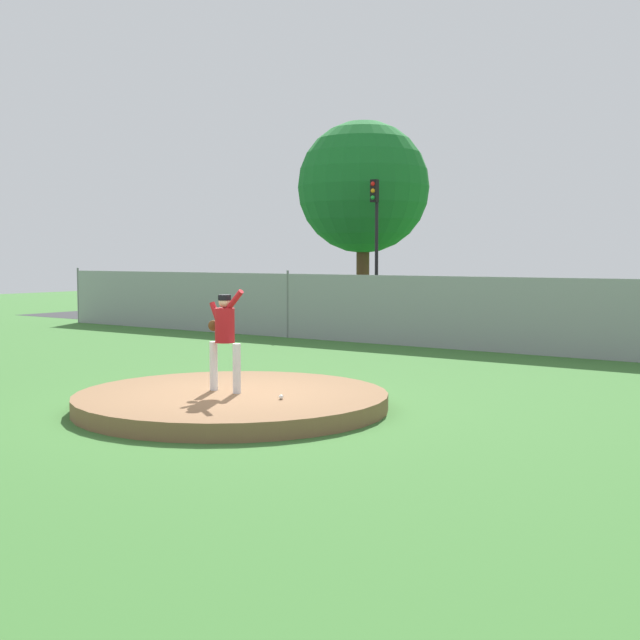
{
  "coord_description": "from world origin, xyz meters",
  "views": [
    {
      "loc": [
        8.96,
        -10.06,
        2.47
      ],
      "look_at": [
        0.46,
        1.81,
        1.36
      ],
      "focal_mm": 46.87,
      "sensor_mm": 36.0,
      "label": 1
    }
  ],
  "objects_px": {
    "pitcher_youth": "(224,332)",
    "parked_car_charcoal": "(323,301)",
    "traffic_cone_orange": "(324,323)",
    "traffic_light_near": "(376,225)",
    "baseball": "(281,397)",
    "parked_car_red": "(464,308)"
  },
  "relations": [
    {
      "from": "pitcher_youth",
      "to": "traffic_cone_orange",
      "type": "height_order",
      "value": "pitcher_youth"
    },
    {
      "from": "baseball",
      "to": "pitcher_youth",
      "type": "bearing_deg",
      "value": 177.55
    },
    {
      "from": "parked_car_red",
      "to": "traffic_light_near",
      "type": "bearing_deg",
      "value": 146.14
    },
    {
      "from": "baseball",
      "to": "parked_car_charcoal",
      "type": "xyz_separation_m",
      "value": [
        -9.77,
        14.84,
        0.53
      ]
    },
    {
      "from": "baseball",
      "to": "traffic_light_near",
      "type": "height_order",
      "value": "traffic_light_near"
    },
    {
      "from": "pitcher_youth",
      "to": "parked_car_charcoal",
      "type": "bearing_deg",
      "value": 120.06
    },
    {
      "from": "pitcher_youth",
      "to": "parked_car_charcoal",
      "type": "relative_size",
      "value": 0.35
    },
    {
      "from": "baseball",
      "to": "parked_car_red",
      "type": "xyz_separation_m",
      "value": [
        -4.07,
        14.81,
        0.49
      ]
    },
    {
      "from": "pitcher_youth",
      "to": "parked_car_charcoal",
      "type": "height_order",
      "value": "pitcher_youth"
    },
    {
      "from": "traffic_light_near",
      "to": "parked_car_charcoal",
      "type": "bearing_deg",
      "value": -87.68
    },
    {
      "from": "baseball",
      "to": "traffic_cone_orange",
      "type": "height_order",
      "value": "traffic_cone_orange"
    },
    {
      "from": "baseball",
      "to": "parked_car_red",
      "type": "bearing_deg",
      "value": 105.36
    },
    {
      "from": "parked_car_charcoal",
      "to": "traffic_light_near",
      "type": "bearing_deg",
      "value": 92.32
    },
    {
      "from": "traffic_cone_orange",
      "to": "traffic_light_near",
      "type": "xyz_separation_m",
      "value": [
        -1.94,
        6.32,
        3.48
      ]
    },
    {
      "from": "parked_car_red",
      "to": "traffic_cone_orange",
      "type": "relative_size",
      "value": 8.65
    },
    {
      "from": "pitcher_youth",
      "to": "traffic_light_near",
      "type": "xyz_separation_m",
      "value": [
        -8.72,
        18.68,
        2.49
      ]
    },
    {
      "from": "baseball",
      "to": "traffic_light_near",
      "type": "xyz_separation_m",
      "value": [
        -9.93,
        18.74,
        3.43
      ]
    },
    {
      "from": "parked_car_red",
      "to": "baseball",
      "type": "bearing_deg",
      "value": -74.64
    },
    {
      "from": "baseball",
      "to": "traffic_light_near",
      "type": "distance_m",
      "value": 21.48
    },
    {
      "from": "traffic_cone_orange",
      "to": "traffic_light_near",
      "type": "distance_m",
      "value": 7.47
    },
    {
      "from": "pitcher_youth",
      "to": "baseball",
      "type": "distance_m",
      "value": 1.53
    },
    {
      "from": "parked_car_charcoal",
      "to": "parked_car_red",
      "type": "relative_size",
      "value": 1.0
    }
  ]
}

